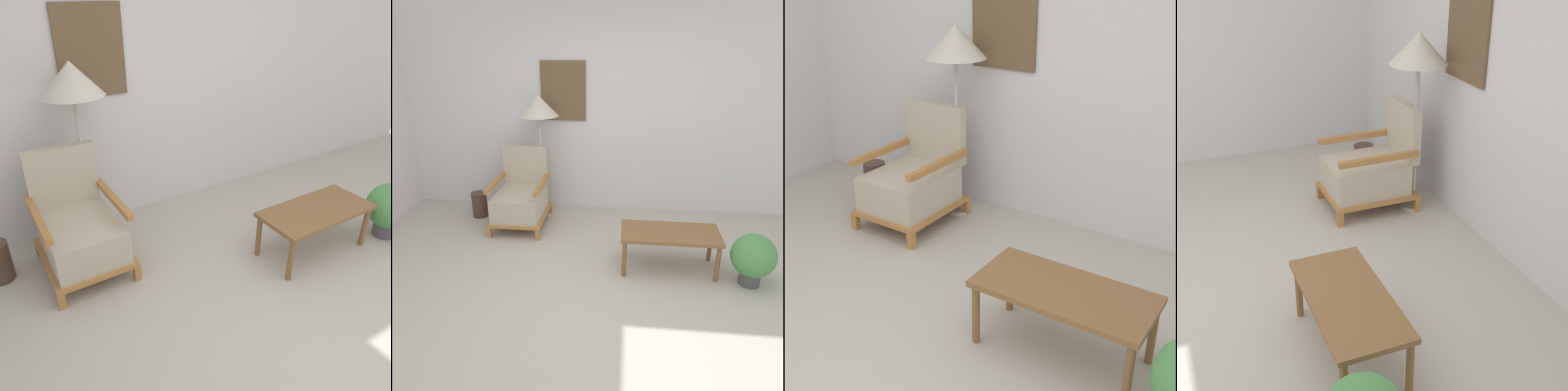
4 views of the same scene
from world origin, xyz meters
The scene contains 5 objects.
wall_back centered at (0.00, 2.37, 1.35)m, with size 8.00×0.09×2.70m.
armchair centered at (-1.00, 1.72, 0.34)m, with size 0.63×0.77×0.92m.
floor_lamp centered at (-0.81, 2.06, 1.36)m, with size 0.48×0.48×1.54m.
coffee_table centered at (0.72, 0.89, 0.36)m, with size 0.95×0.45×0.41m.
vase centered at (-1.61, 1.89, 0.16)m, with size 0.19×0.19×0.32m, color #473328.
Camera 3 is at (1.68, -1.36, 2.02)m, focal length 50.00 mm.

